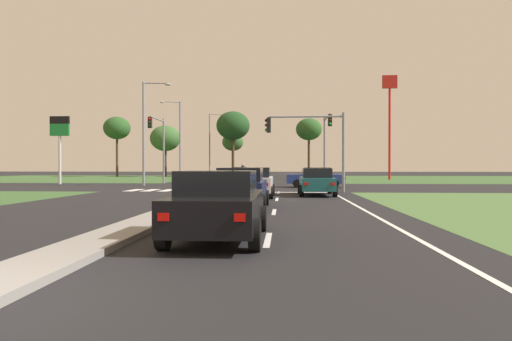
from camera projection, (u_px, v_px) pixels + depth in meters
The scene contains 38 objects.
ground_plane at pixel (235, 187), 35.03m from camera, with size 200.00×200.00×0.00m, color black.
grass_verge_far_left at pixel (72, 178), 61.10m from camera, with size 35.00×35.00×0.01m, color #385B2D.
grass_verge_far_right at pixel (450, 179), 57.85m from camera, with size 35.00×35.00×0.01m, color #385B2D.
median_island_near at pixel (178, 209), 16.07m from camera, with size 1.20×22.00×0.14m, color gray.
median_island_far at pixel (256, 178), 59.97m from camera, with size 1.20×36.00×0.14m, color gray.
lane_dash_near at pixel (268, 240), 9.84m from camera, with size 0.14×2.00×0.01m, color silver.
lane_dash_second at pixel (274, 212), 15.83m from camera, with size 0.14×2.00×0.01m, color silver.
lane_dash_third at pixel (277, 199), 21.81m from camera, with size 0.14×2.00×0.01m, color silver.
lane_dash_fourth at pixel (278, 192), 27.80m from camera, with size 0.14×2.00×0.01m, color silver.
edge_line_right at pixel (364, 210), 16.63m from camera, with size 0.14×24.00×0.01m, color silver.
stop_bar_near at pixel (283, 192), 27.80m from camera, with size 6.40×0.50×0.01m, color silver.
crosswalk_bar_near at pixel (134, 190), 30.25m from camera, with size 0.70×2.80×0.01m, color silver.
crosswalk_bar_second at pixel (151, 190), 30.17m from camera, with size 0.70×2.80×0.01m, color silver.
crosswalk_bar_third at pixel (167, 190), 30.10m from camera, with size 0.70×2.80×0.01m, color silver.
crosswalk_bar_fourth at pixel (184, 190), 30.03m from camera, with size 0.70×2.80×0.01m, color silver.
crosswalk_bar_fifth at pixel (201, 190), 29.95m from camera, with size 0.70×2.80×0.01m, color silver.
crosswalk_bar_sixth at pixel (217, 190), 29.88m from camera, with size 0.70×2.80×0.01m, color silver.
crosswalk_bar_seventh at pixel (234, 191), 29.81m from camera, with size 0.70×2.80×0.01m, color silver.
car_teal_near at pixel (316, 181), 25.03m from camera, with size 2.01×4.43×1.53m.
car_blue_second at pixel (315, 177), 34.56m from camera, with size 4.49×2.04×1.54m.
car_navy_third at pixel (241, 188), 17.20m from camera, with size 2.05×4.42×1.58m.
car_white_fourth at pixel (256, 182), 23.64m from camera, with size 1.96×4.62×1.58m.
car_black_fifth at pixel (219, 205), 9.85m from camera, with size 2.01×4.23×1.54m.
car_silver_sixth at pixel (241, 173), 60.87m from camera, with size 2.08×4.45×1.53m.
traffic_signal_far_left at pixel (159, 138), 40.47m from camera, with size 0.32×4.65×6.16m.
traffic_signal_near_right at pixel (312, 137), 28.05m from camera, with size 5.08×0.32×5.05m.
traffic_signal_far_right at pixel (326, 137), 39.26m from camera, with size 0.32×5.27×6.18m.
street_lamp_second at pixel (146, 127), 37.51m from camera, with size 2.42×0.49×8.80m.
street_lamp_third at pixel (178, 136), 50.60m from camera, with size 2.20×1.23×9.06m.
street_lamp_fourth at pixel (211, 142), 70.71m from camera, with size 2.58×0.94×10.06m.
pedestrian_at_median at pixel (243, 171), 43.04m from camera, with size 0.34×0.34×1.78m.
fastfood_pole_sign at pixel (390, 104), 54.41m from camera, with size 1.80×0.40×12.84m.
fuel_price_totem at pixel (60, 134), 40.61m from camera, with size 1.80×0.24×6.24m.
treeline_near at pixel (117, 128), 69.63m from camera, with size 4.19×4.19×9.46m.
treeline_second at pixel (165, 139), 70.07m from camera, with size 4.77×4.77×8.11m.
treeline_third at pixel (233, 142), 71.88m from camera, with size 3.46×3.46×7.09m.
treeline_fourth at pixel (233, 126), 68.48m from camera, with size 5.17×5.17×10.16m.
treeline_fifth at pixel (309, 130), 69.14m from camera, with size 4.05×4.05×9.17m.
Camera 1 is at (3.86, -4.84, 1.64)m, focal length 31.05 mm.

